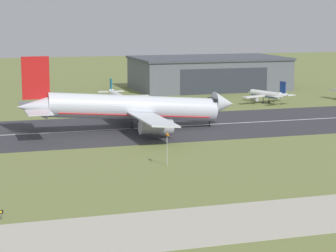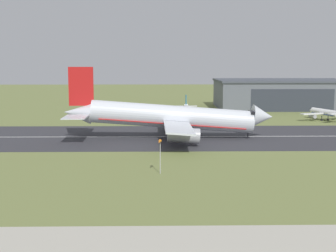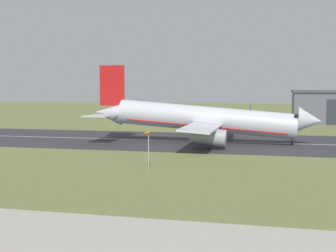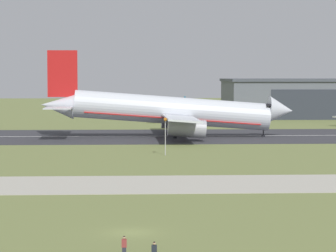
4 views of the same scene
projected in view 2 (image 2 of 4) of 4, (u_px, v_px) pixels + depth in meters
ground_plane at (122, 192)px, 75.97m from camera, size 711.32×711.32×0.00m
runway_strip at (138, 137)px, 131.36m from camera, size 471.32×43.59×0.06m
runway_centreline at (138, 137)px, 131.35m from camera, size 424.19×0.70×0.01m
hangar_building at (282, 94)px, 212.34m from camera, size 59.53×35.39×12.85m
airplane_landing at (171, 117)px, 127.33m from camera, size 57.41×49.14×19.61m
airplane_parked_west at (187, 109)px, 179.92m from camera, size 22.00×20.29×7.68m
airplane_parked_east at (325, 113)px, 167.13m from camera, size 18.66×19.00×7.99m
windsock_pole at (159, 144)px, 86.34m from camera, size 0.86×2.71×6.65m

